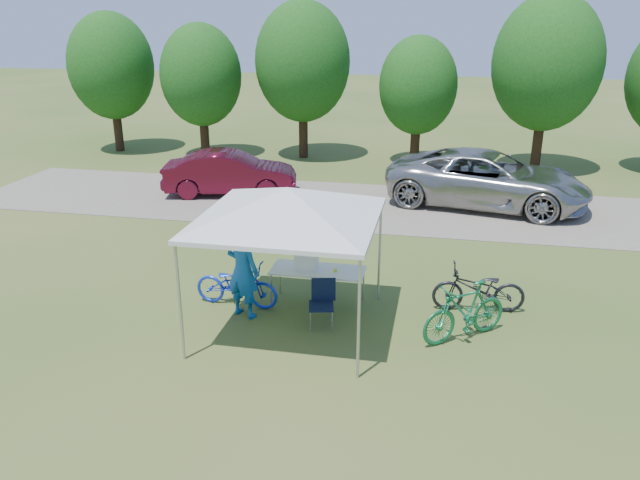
% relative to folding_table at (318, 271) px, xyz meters
% --- Properties ---
extents(ground, '(100.00, 100.00, 0.00)m').
position_rel_folding_table_xyz_m(ground, '(-0.32, -1.04, -0.73)').
color(ground, '#2D5119').
rests_on(ground, ground).
extents(gravel_strip, '(24.00, 5.00, 0.02)m').
position_rel_folding_table_xyz_m(gravel_strip, '(-0.32, 6.96, -0.72)').
color(gravel_strip, gray).
rests_on(gravel_strip, ground).
extents(canopy, '(4.53, 4.53, 3.00)m').
position_rel_folding_table_xyz_m(canopy, '(-0.32, -1.04, 1.93)').
color(canopy, '#A5A5AA').
rests_on(canopy, ground).
extents(treeline, '(24.89, 4.28, 6.30)m').
position_rel_folding_table_xyz_m(treeline, '(-0.62, 13.01, 2.81)').
color(treeline, '#382314').
rests_on(treeline, ground).
extents(folding_table, '(1.87, 0.78, 0.77)m').
position_rel_folding_table_xyz_m(folding_table, '(0.00, 0.00, 0.00)').
color(folding_table, white).
rests_on(folding_table, ground).
extents(folding_chair, '(0.54, 0.56, 0.90)m').
position_rel_folding_table_xyz_m(folding_chair, '(0.25, -0.82, -0.19)').
color(folding_chair, black).
rests_on(folding_chair, ground).
extents(cooler, '(0.46, 0.31, 0.33)m').
position_rel_folding_table_xyz_m(cooler, '(-0.23, -0.00, 0.21)').
color(cooler, white).
rests_on(cooler, folding_table).
extents(ice_cream_cup, '(0.07, 0.07, 0.05)m').
position_rel_folding_table_xyz_m(ice_cream_cup, '(0.36, -0.05, 0.07)').
color(ice_cream_cup, yellow).
rests_on(ice_cream_cup, folding_table).
extents(cyclist, '(0.82, 0.67, 1.93)m').
position_rel_folding_table_xyz_m(cyclist, '(-1.32, -0.76, 0.24)').
color(cyclist, '#13549F').
rests_on(cyclist, ground).
extents(bike_blue, '(1.78, 0.73, 0.91)m').
position_rel_folding_table_xyz_m(bike_blue, '(-1.59, -0.37, -0.27)').
color(bike_blue, '#1737CB').
rests_on(bike_blue, ground).
extents(bike_green, '(1.74, 1.52, 1.09)m').
position_rel_folding_table_xyz_m(bike_green, '(2.88, -0.86, -0.18)').
color(bike_green, '#176A3E').
rests_on(bike_green, ground).
extents(bike_dark, '(1.86, 0.82, 0.95)m').
position_rel_folding_table_xyz_m(bike_dark, '(3.17, 0.33, -0.25)').
color(bike_dark, black).
rests_on(bike_dark, ground).
extents(minivan, '(6.39, 3.86, 1.66)m').
position_rel_folding_table_xyz_m(minivan, '(3.67, 7.72, 0.12)').
color(minivan, '#AAA9A5').
rests_on(minivan, gravel_strip).
extents(sedan, '(4.45, 2.37, 1.39)m').
position_rel_folding_table_xyz_m(sedan, '(-4.40, 7.39, -0.01)').
color(sedan, '#4F0D1D').
rests_on(sedan, gravel_strip).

